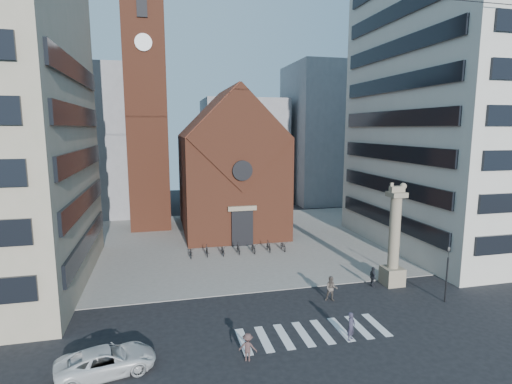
% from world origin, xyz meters
% --- Properties ---
extents(ground, '(120.00, 120.00, 0.00)m').
position_xyz_m(ground, '(0.00, 0.00, 0.00)').
color(ground, black).
rests_on(ground, ground).
extents(piazza, '(46.00, 30.00, 0.05)m').
position_xyz_m(piazza, '(0.00, 19.00, 0.03)').
color(piazza, gray).
rests_on(piazza, ground).
extents(zebra_crossing, '(10.20, 3.20, 0.01)m').
position_xyz_m(zebra_crossing, '(0.55, -3.00, 0.01)').
color(zebra_crossing, white).
rests_on(zebra_crossing, ground).
extents(church, '(12.00, 16.65, 18.00)m').
position_xyz_m(church, '(0.00, 25.04, 7.98)').
color(church, brown).
rests_on(church, ground).
extents(campanile, '(5.50, 5.50, 31.20)m').
position_xyz_m(campanile, '(-10.00, 28.00, 15.74)').
color(campanile, brown).
rests_on(campanile, ground).
extents(building_right, '(18.00, 22.00, 32.00)m').
position_xyz_m(building_right, '(24.00, 12.00, 16.00)').
color(building_right, beige).
rests_on(building_right, ground).
extents(bg_block_left, '(16.00, 14.00, 22.00)m').
position_xyz_m(bg_block_left, '(-20.00, 40.00, 11.00)').
color(bg_block_left, gray).
rests_on(bg_block_left, ground).
extents(bg_block_mid, '(14.00, 12.00, 18.00)m').
position_xyz_m(bg_block_mid, '(6.00, 45.00, 9.00)').
color(bg_block_mid, gray).
rests_on(bg_block_mid, ground).
extents(bg_block_right, '(16.00, 14.00, 24.00)m').
position_xyz_m(bg_block_right, '(22.00, 42.00, 12.00)').
color(bg_block_right, gray).
rests_on(bg_block_right, ground).
extents(lion_column, '(1.63, 1.60, 8.68)m').
position_xyz_m(lion_column, '(10.01, 3.00, 3.46)').
color(lion_column, gray).
rests_on(lion_column, ground).
extents(traffic_light, '(0.13, 0.16, 4.30)m').
position_xyz_m(traffic_light, '(12.00, -1.00, 2.29)').
color(traffic_light, black).
rests_on(traffic_light, ground).
extents(white_car, '(5.52, 3.43, 1.42)m').
position_xyz_m(white_car, '(-11.79, -4.43, 0.71)').
color(white_car, silver).
rests_on(white_car, ground).
extents(pedestrian_0, '(0.78, 0.74, 1.80)m').
position_xyz_m(pedestrian_0, '(2.52, -4.35, 0.90)').
color(pedestrian_0, '#2F2C3D').
rests_on(pedestrian_0, ground).
extents(pedestrian_1, '(1.14, 1.02, 1.92)m').
position_xyz_m(pedestrian_1, '(3.70, 1.21, 0.96)').
color(pedestrian_1, '#584E46').
rests_on(pedestrian_1, ground).
extents(pedestrian_2, '(0.52, 1.03, 1.69)m').
position_xyz_m(pedestrian_2, '(8.19, 2.97, 0.85)').
color(pedestrian_2, '#212228').
rests_on(pedestrian_2, ground).
extents(pedestrian_3, '(1.20, 0.96, 1.62)m').
position_xyz_m(pedestrian_3, '(-4.18, -5.02, 0.81)').
color(pedestrian_3, '#483230').
rests_on(pedestrian_3, ground).
extents(scooter_0, '(0.73, 1.93, 1.00)m').
position_xyz_m(scooter_0, '(-5.90, 14.15, 0.55)').
color(scooter_0, black).
rests_on(scooter_0, piazza).
extents(scooter_1, '(0.59, 1.87, 1.11)m').
position_xyz_m(scooter_1, '(-4.26, 14.15, 0.61)').
color(scooter_1, black).
rests_on(scooter_1, piazza).
extents(scooter_2, '(0.73, 1.93, 1.00)m').
position_xyz_m(scooter_2, '(-2.62, 14.15, 0.55)').
color(scooter_2, black).
rests_on(scooter_2, piazza).
extents(scooter_3, '(0.59, 1.87, 1.11)m').
position_xyz_m(scooter_3, '(-0.98, 14.15, 0.61)').
color(scooter_3, black).
rests_on(scooter_3, piazza).
extents(scooter_4, '(0.73, 1.93, 1.00)m').
position_xyz_m(scooter_4, '(0.66, 14.15, 0.55)').
color(scooter_4, black).
rests_on(scooter_4, piazza).
extents(scooter_5, '(0.59, 1.87, 1.11)m').
position_xyz_m(scooter_5, '(2.30, 14.15, 0.61)').
color(scooter_5, black).
rests_on(scooter_5, piazza).
extents(scooter_6, '(0.73, 1.93, 1.00)m').
position_xyz_m(scooter_6, '(3.94, 14.15, 0.55)').
color(scooter_6, black).
rests_on(scooter_6, piazza).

